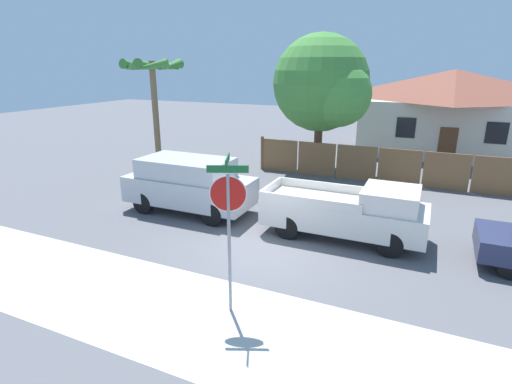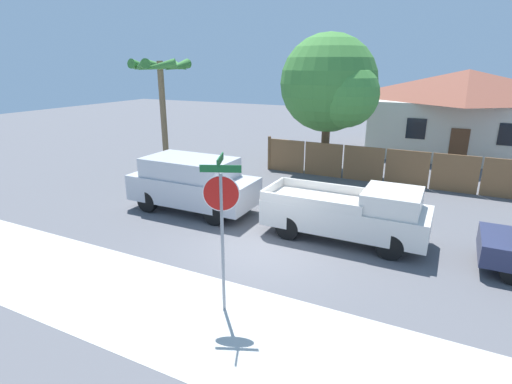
# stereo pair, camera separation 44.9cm
# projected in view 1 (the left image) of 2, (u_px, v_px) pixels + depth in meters

# --- Properties ---
(ground_plane) EXTENTS (80.00, 80.00, 0.00)m
(ground_plane) POSITION_uv_depth(u_px,v_px,m) (261.00, 249.00, 11.68)
(ground_plane) COLOR #56565B
(sidewalk_strip) EXTENTS (36.00, 3.20, 0.01)m
(sidewalk_strip) POSITION_uv_depth(u_px,v_px,m) (194.00, 316.00, 8.56)
(sidewalk_strip) COLOR beige
(sidewalk_strip) RESTS_ON ground
(wooden_fence) EXTENTS (15.35, 0.12, 1.70)m
(wooden_fence) POSITION_uv_depth(u_px,v_px,m) (422.00, 169.00, 17.39)
(wooden_fence) COLOR brown
(wooden_fence) RESTS_ON ground
(house) EXTENTS (10.43, 7.71, 4.90)m
(house) POSITION_uv_depth(u_px,v_px,m) (451.00, 110.00, 23.91)
(house) COLOR beige
(house) RESTS_ON ground
(oak_tree) EXTENTS (4.80, 4.57, 6.60)m
(oak_tree) POSITION_uv_depth(u_px,v_px,m) (325.00, 86.00, 18.81)
(oak_tree) COLOR brown
(oak_tree) RESTS_ON ground
(palm_tree) EXTENTS (2.67, 2.88, 5.41)m
(palm_tree) POSITION_uv_depth(u_px,v_px,m) (153.00, 76.00, 18.12)
(palm_tree) COLOR brown
(palm_tree) RESTS_ON ground
(red_suv) EXTENTS (4.64, 2.03, 1.97)m
(red_suv) POSITION_uv_depth(u_px,v_px,m) (189.00, 183.00, 14.40)
(red_suv) COLOR #B7B7BC
(red_suv) RESTS_ON ground
(orange_pickup) EXTENTS (4.91, 1.89, 1.74)m
(orange_pickup) POSITION_uv_depth(u_px,v_px,m) (350.00, 212.00, 12.19)
(orange_pickup) COLOR silver
(orange_pickup) RESTS_ON ground
(stop_sign) EXTENTS (0.78, 0.70, 3.46)m
(stop_sign) POSITION_uv_depth(u_px,v_px,m) (228.00, 210.00, 8.07)
(stop_sign) COLOR gray
(stop_sign) RESTS_ON ground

